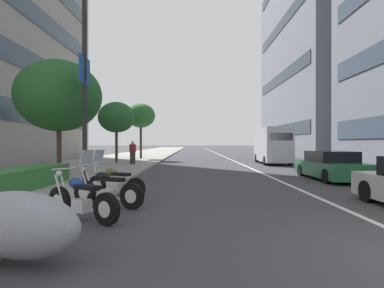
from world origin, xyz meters
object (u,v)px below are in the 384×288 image
(motorcycle_under_tarp, at_px, (18,225))
(motorcycle_mid_row, at_px, (115,183))
(street_tree_mid_sidewalk, at_px, (116,117))
(delivery_van_ahead, at_px, (272,145))
(motorcycle_far_end_row, at_px, (106,190))
(pedestrian_on_plaza, at_px, (133,152))
(street_lamp_with_banners, at_px, (94,51))
(street_tree_near_plaza_corner, at_px, (141,116))
(motorcycle_nearest_camera, at_px, (81,201))
(street_tree_far_plaza, at_px, (59,96))
(car_lead_in_lane, at_px, (331,166))

(motorcycle_under_tarp, relative_size, motorcycle_mid_row, 1.07)
(street_tree_mid_sidewalk, bearing_deg, delivery_van_ahead, -87.60)
(motorcycle_far_end_row, distance_m, pedestrian_on_plaza, 14.87)
(motorcycle_mid_row, bearing_deg, street_lamp_with_banners, -37.89)
(pedestrian_on_plaza, bearing_deg, street_tree_mid_sidewalk, 4.19)
(motorcycle_far_end_row, relative_size, delivery_van_ahead, 0.35)
(motorcycle_mid_row, distance_m, street_tree_mid_sidewalk, 16.02)
(motorcycle_mid_row, distance_m, street_lamp_with_banners, 5.95)
(street_tree_near_plaza_corner, bearing_deg, motorcycle_far_end_row, -172.99)
(motorcycle_under_tarp, xyz_separation_m, motorcycle_mid_row, (5.55, 0.03, -0.12))
(motorcycle_far_end_row, relative_size, pedestrian_on_plaza, 1.24)
(street_lamp_with_banners, height_order, pedestrian_on_plaza, street_lamp_with_banners)
(delivery_van_ahead, height_order, street_tree_near_plaza_corner, street_tree_near_plaza_corner)
(motorcycle_mid_row, bearing_deg, pedestrian_on_plaza, -57.69)
(motorcycle_nearest_camera, bearing_deg, street_tree_mid_sidewalk, -46.01)
(motorcycle_nearest_camera, height_order, street_tree_mid_sidewalk, street_tree_mid_sidewalk)
(motorcycle_far_end_row, bearing_deg, pedestrian_on_plaza, -58.46)
(pedestrian_on_plaza, bearing_deg, street_tree_far_plaza, 132.18)
(motorcycle_under_tarp, height_order, motorcycle_far_end_row, motorcycle_far_end_row)
(motorcycle_under_tarp, height_order, car_lead_in_lane, car_lead_in_lane)
(motorcycle_under_tarp, relative_size, pedestrian_on_plaza, 1.27)
(street_tree_far_plaza, height_order, street_tree_mid_sidewalk, street_tree_far_plaza)
(motorcycle_under_tarp, bearing_deg, street_lamp_with_banners, -60.18)
(delivery_van_ahead, distance_m, street_tree_near_plaza_corner, 13.02)
(motorcycle_nearest_camera, xyz_separation_m, pedestrian_on_plaza, (16.17, 1.92, 0.57))
(motorcycle_nearest_camera, xyz_separation_m, car_lead_in_lane, (7.76, -8.84, 0.18))
(street_lamp_with_banners, relative_size, pedestrian_on_plaza, 5.30)
(street_tree_far_plaza, height_order, pedestrian_on_plaza, street_tree_far_plaza)
(motorcycle_under_tarp, xyz_separation_m, street_tree_mid_sidewalk, (20.82, 3.63, 3.15))
(street_tree_far_plaza, xyz_separation_m, pedestrian_on_plaza, (8.19, -1.92, -2.90))
(motorcycle_mid_row, distance_m, delivery_van_ahead, 18.14)
(motorcycle_nearest_camera, height_order, pedestrian_on_plaza, pedestrian_on_plaza)
(motorcycle_mid_row, bearing_deg, street_tree_near_plaza_corner, -58.92)
(street_tree_far_plaza, distance_m, street_tree_near_plaza_corner, 16.25)
(car_lead_in_lane, xyz_separation_m, street_tree_mid_sidewalk, (10.51, 12.44, 3.09))
(motorcycle_mid_row, xyz_separation_m, car_lead_in_lane, (4.76, -8.83, 0.17))
(car_lead_in_lane, height_order, street_tree_far_plaza, street_tree_far_plaza)
(motorcycle_under_tarp, relative_size, street_tree_mid_sidewalk, 0.44)
(street_lamp_with_banners, relative_size, street_tree_far_plaza, 1.63)
(motorcycle_nearest_camera, bearing_deg, motorcycle_far_end_row, -63.37)
(delivery_van_ahead, xyz_separation_m, street_tree_near_plaza_corner, (5.39, 11.51, 2.81))
(motorcycle_nearest_camera, height_order, street_lamp_with_banners, street_lamp_with_banners)
(street_tree_mid_sidewalk, bearing_deg, pedestrian_on_plaza, -141.16)
(car_lead_in_lane, distance_m, street_tree_mid_sidewalk, 16.57)
(motorcycle_nearest_camera, height_order, car_lead_in_lane, car_lead_in_lane)
(motorcycle_mid_row, bearing_deg, motorcycle_under_tarp, 114.24)
(delivery_van_ahead, distance_m, street_lamp_with_banners, 17.03)
(car_lead_in_lane, height_order, pedestrian_on_plaza, pedestrian_on_plaza)
(street_tree_near_plaza_corner, bearing_deg, street_tree_mid_sidewalk, 170.67)
(delivery_van_ahead, bearing_deg, motorcycle_far_end_row, 155.16)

